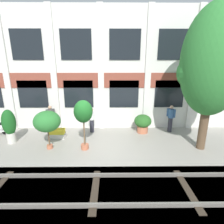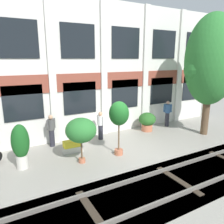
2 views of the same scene
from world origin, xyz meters
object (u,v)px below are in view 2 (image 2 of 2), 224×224
potted_plant_tall_urn (119,115)px  potted_plant_fluted_column (147,121)px  potted_plant_terracotta_small (81,131)px  potted_plant_square_trough (73,146)px  resident_by_doorway (167,113)px  resident_near_plants (101,125)px  potted_plant_glazed_jar (21,144)px  broadleaf_tree (211,62)px  resident_watching_tracks (51,130)px

potted_plant_tall_urn → potted_plant_fluted_column: bearing=32.8°
potted_plant_terracotta_small → potted_plant_square_trough: 1.72m
potted_plant_tall_urn → resident_by_doorway: potted_plant_tall_urn is taller
resident_near_plants → potted_plant_terracotta_small: bearing=33.4°
potted_plant_terracotta_small → potted_plant_fluted_column: potted_plant_terracotta_small is taller
potted_plant_glazed_jar → potted_plant_terracotta_small: potted_plant_terracotta_small is taller
potted_plant_square_trough → resident_near_plants: 2.14m
potted_plant_fluted_column → potted_plant_tall_urn: bearing=-147.2°
potted_plant_tall_urn → resident_near_plants: potted_plant_tall_urn is taller
resident_by_doorway → resident_near_plants: size_ratio=1.09×
potted_plant_tall_urn → resident_near_plants: size_ratio=1.62×
potted_plant_tall_urn → resident_near_plants: 2.41m
broadleaf_tree → potted_plant_fluted_column: (-2.57, 2.07, -3.47)m
potted_plant_fluted_column → potted_plant_tall_urn: 4.05m
resident_near_plants → resident_by_doorway: bearing=166.4°
potted_plant_square_trough → resident_near_plants: (1.89, 0.84, 0.56)m
potted_plant_glazed_jar → resident_near_plants: potted_plant_glazed_jar is taller
potted_plant_glazed_jar → resident_watching_tracks: potted_plant_glazed_jar is taller
broadleaf_tree → resident_near_plants: 6.90m
potted_plant_glazed_jar → potted_plant_fluted_column: bearing=10.4°
potted_plant_fluted_column → resident_near_plants: size_ratio=0.74×
broadleaf_tree → potted_plant_glazed_jar: (-9.85, 0.73, -3.10)m
potted_plant_fluted_column → resident_watching_tracks: size_ratio=0.70×
broadleaf_tree → resident_by_doorway: (-0.84, 2.21, -3.22)m
potted_plant_terracotta_small → resident_near_plants: 2.91m
broadleaf_tree → potted_plant_tall_urn: broadleaf_tree is taller
broadleaf_tree → potted_plant_glazed_jar: broadleaf_tree is taller
potted_plant_fluted_column → resident_by_doorway: size_ratio=0.68×
potted_plant_terracotta_small → potted_plant_square_trough: potted_plant_terracotta_small is taller
potted_plant_terracotta_small → potted_plant_square_trough: (0.02, 1.27, -1.17)m
potted_plant_terracotta_small → resident_by_doorway: (6.75, 2.17, -0.52)m
resident_by_doorway → potted_plant_terracotta_small: bearing=-37.2°
potted_plant_glazed_jar → potted_plant_terracotta_small: (2.27, -0.69, 0.41)m
potted_plant_terracotta_small → resident_near_plants: (1.91, 2.11, -0.60)m
potted_plant_square_trough → resident_watching_tracks: size_ratio=0.60×
potted_plant_terracotta_small → potted_plant_fluted_column: size_ratio=1.72×
broadleaf_tree → resident_watching_tracks: (-8.24, 2.44, -3.25)m
potted_plant_tall_urn → potted_plant_glazed_jar: bearing=169.4°
potted_plant_glazed_jar → resident_near_plants: bearing=18.7°
potted_plant_terracotta_small → potted_plant_tall_urn: size_ratio=0.78×
potted_plant_glazed_jar → resident_watching_tracks: size_ratio=1.13×
potted_plant_tall_urn → resident_by_doorway: bearing=24.2°
resident_near_plants → resident_watching_tracks: bearing=-20.8°
potted_plant_fluted_column → potted_plant_tall_urn: potted_plant_tall_urn is taller
broadleaf_tree → potted_plant_tall_urn: bearing=-179.7°
potted_plant_terracotta_small → broadleaf_tree: bearing=-0.3°
broadleaf_tree → potted_plant_square_trough: size_ratio=6.81×
potted_plant_tall_urn → resident_by_doorway: (4.98, 2.23, -0.96)m
potted_plant_glazed_jar → potted_plant_tall_urn: size_ratio=0.74×
potted_plant_square_trough → resident_by_doorway: size_ratio=0.59×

